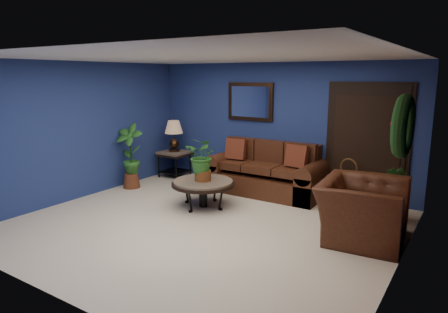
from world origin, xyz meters
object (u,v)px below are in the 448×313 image
Objects in this scene: armchair at (362,210)px; sofa at (267,176)px; coffee_table at (203,184)px; table_lamp at (174,132)px; end_table at (174,157)px; side_chair at (345,179)px.

sofa is at bearing 54.10° from armchair.
coffee_table is 1.63× the size of table_lamp.
armchair is at bearing -16.01° from end_table.
side_chair reaches higher than end_table.
table_lamp is at bearing -179.15° from sofa.
end_table is at bearing -179.15° from sofa.
armchair is at bearing -31.41° from sofa.
coffee_table is at bearing 87.35° from armchair.
coffee_table is 2.32m from table_lamp.
sofa is at bearing 0.85° from end_table.
armchair is (2.15, -1.31, 0.08)m from sofa.
table_lamp reaches higher than side_chair.
coffee_table is (-0.52, -1.40, 0.08)m from sofa.
armchair is at bearing 1.84° from coffee_table.
table_lamp reaches higher than end_table.
table_lamp reaches higher than sofa.
coffee_table is at bearing -37.40° from table_lamp.
side_chair is 0.65× the size of armchair.
side_chair is (3.82, 0.06, -0.54)m from table_lamp.
table_lamp is at bearing 69.50° from armchair.
end_table is (-1.78, 1.36, 0.03)m from coffee_table.
armchair is at bearing -16.01° from table_lamp.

